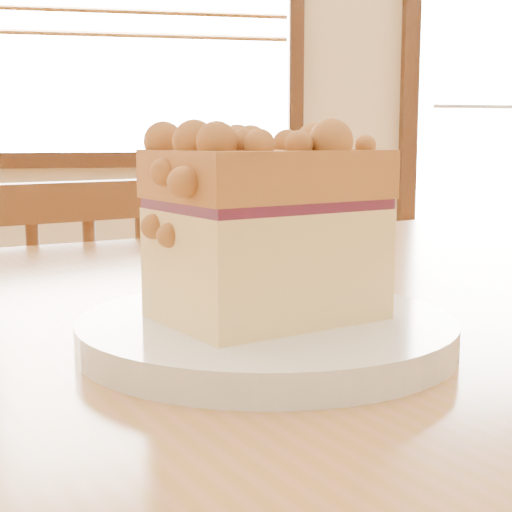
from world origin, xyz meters
The scene contains 5 objects.
entry_door centered at (2.30, 3.98, 1.20)m, with size 1.08×0.06×2.29m.
cafe_table_main centered at (0.04, 0.31, 0.66)m, with size 1.52×1.23×0.75m.
cafe_chair_main centered at (-0.04, 1.01, 0.42)m, with size 0.49×0.49×0.83m.
plate centered at (0.11, 0.24, 0.76)m, with size 0.23×0.23×0.02m.
cake_slice centered at (0.11, 0.23, 0.83)m, with size 0.15×0.13×0.12m.
Camera 1 is at (0.00, -0.22, 0.88)m, focal length 55.00 mm.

